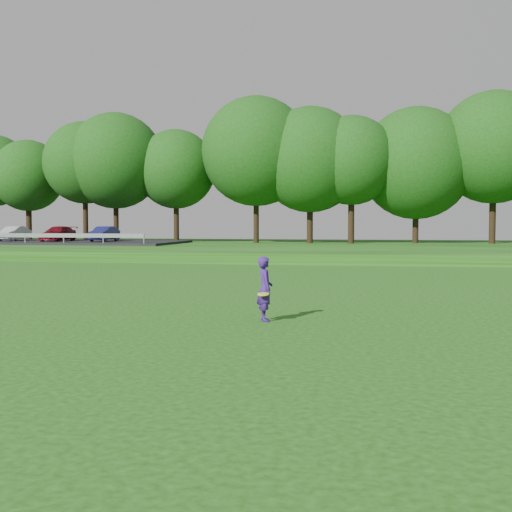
# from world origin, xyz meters

# --- Properties ---
(ground) EXTENTS (140.00, 140.00, 0.00)m
(ground) POSITION_xyz_m (0.00, 0.00, 0.00)
(ground) COLOR #17440D
(ground) RESTS_ON ground
(berm) EXTENTS (130.00, 30.00, 0.60)m
(berm) POSITION_xyz_m (0.00, 34.00, 0.30)
(berm) COLOR #17440D
(berm) RESTS_ON ground
(walking_path) EXTENTS (130.00, 1.60, 0.04)m
(walking_path) POSITION_xyz_m (0.00, 20.00, 0.02)
(walking_path) COLOR gray
(walking_path) RESTS_ON ground
(treeline) EXTENTS (104.00, 7.00, 15.00)m
(treeline) POSITION_xyz_m (0.00, 38.00, 8.10)
(treeline) COLOR #1A3F0E
(treeline) RESTS_ON berm
(parking_lot) EXTENTS (24.00, 9.00, 1.38)m
(parking_lot) POSITION_xyz_m (-23.96, 32.78, 0.98)
(parking_lot) COLOR black
(parking_lot) RESTS_ON berm
(woman) EXTENTS (0.54, 0.76, 1.51)m
(woman) POSITION_xyz_m (1.26, -0.48, 0.75)
(woman) COLOR #391A75
(woman) RESTS_ON ground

